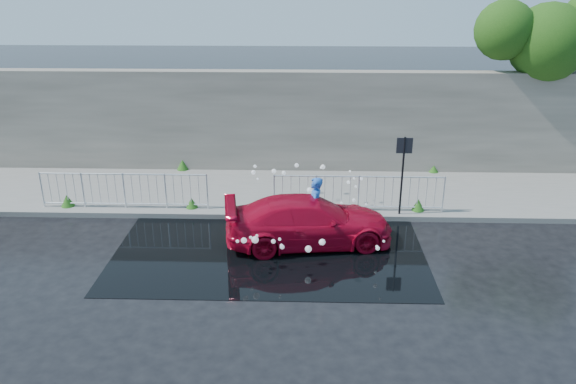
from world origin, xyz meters
The scene contains 13 objects.
ground centered at (0.00, 0.00, 0.00)m, with size 90.00×90.00×0.00m, color black.
pavement centered at (0.00, 5.00, 0.07)m, with size 30.00×4.00×0.15m, color slate.
curb centered at (0.00, 3.00, 0.08)m, with size 30.00×0.25×0.16m, color slate.
retaining_wall centered at (0.00, 7.20, 1.90)m, with size 30.00×0.60×3.50m, color #605A50.
puddle centered at (0.50, 1.00, 0.01)m, with size 8.00×5.00×0.01m, color black.
sign_post centered at (4.20, 3.10, 1.72)m, with size 0.45×0.06×2.50m.
tree centered at (9.71, 7.41, 4.84)m, with size 5.18×2.64×6.38m.
railing_left centered at (-4.00, 3.35, 0.74)m, with size 5.05×0.05×1.10m.
railing_right centered at (3.00, 3.35, 0.74)m, with size 5.05×0.05×1.10m.
weeds centered at (-0.27, 4.38, 0.33)m, with size 12.17×3.93×0.44m.
water_spray centered at (1.31, 2.38, 0.69)m, with size 3.61×5.68×1.09m.
red_car centered at (1.53, 1.42, 0.64)m, with size 1.80×4.42×1.28m, color #A80621.
person centered at (1.68, 1.80, 0.86)m, with size 0.63×0.41×1.73m, color blue.
Camera 1 is at (1.39, -12.14, 6.78)m, focal length 35.00 mm.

